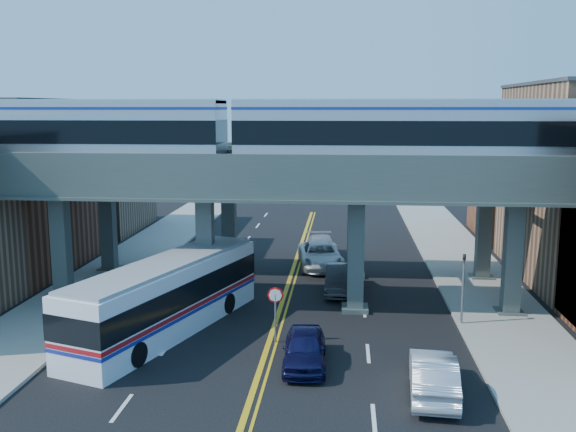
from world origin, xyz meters
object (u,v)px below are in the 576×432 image
stop_sign (275,305)px  car_lane_d (322,248)px  traffic_signal (463,281)px  car_parked_curb (433,375)px  car_lane_b (341,279)px  transit_bus (167,297)px  transit_train (398,132)px  car_lane_c (320,255)px  car_lane_a (305,349)px

stop_sign → car_lane_d: size_ratio=0.49×
traffic_signal → car_lane_d: traffic_signal is taller
car_lane_d → car_parked_curb: car_parked_curb is taller
traffic_signal → car_lane_b: (-6.00, 5.35, -1.51)m
car_lane_b → stop_sign: bearing=-107.9°
transit_bus → transit_train: bearing=-51.3°
car_parked_curb → stop_sign: bearing=-32.8°
transit_train → car_parked_curb: bearing=-85.6°
traffic_signal → transit_bus: size_ratio=0.31×
car_lane_c → car_lane_d: (-0.00, 2.42, -0.04)m
car_parked_curb → car_lane_c: bearing=-71.1°
transit_train → stop_sign: (-5.72, -5.00, -7.66)m
transit_train → car_lane_c: (-4.22, 9.15, -8.59)m
transit_train → car_lane_d: 15.04m
car_lane_a → car_lane_b: bearing=80.5°
traffic_signal → car_parked_curb: (-2.42, -7.89, -1.51)m
stop_sign → car_lane_d: bearing=84.8°
stop_sign → car_lane_a: 3.15m
transit_bus → car_lane_b: transit_bus is taller
car_lane_a → traffic_signal: bearing=34.8°
car_lane_a → car_lane_b: car_lane_b is taller
stop_sign → car_lane_a: (1.50, -2.57, -1.01)m
traffic_signal → car_lane_d: 15.53m
stop_sign → car_lane_c: stop_sign is taller
transit_bus → car_lane_d: transit_bus is taller
car_lane_b → car_parked_curb: (3.58, -13.25, 0.01)m
stop_sign → transit_train: bearing=41.2°
car_lane_b → car_lane_c: car_lane_c is taller
stop_sign → car_lane_d: 16.67m
stop_sign → car_lane_d: (1.50, 16.57, -0.97)m
traffic_signal → car_lane_b: bearing=138.3°
transit_train → car_lane_b: (-2.82, 3.35, -8.63)m
stop_sign → car_lane_a: stop_sign is taller
stop_sign → car_lane_b: size_ratio=0.55×
car_lane_b → transit_bus: bearing=-137.0°
car_lane_a → car_lane_d: size_ratio=0.81×
transit_train → car_lane_a: bearing=-119.1°
transit_train → transit_bus: 14.06m
transit_bus → car_parked_curb: bearing=-97.7°
transit_train → car_lane_a: (-4.22, -7.57, -8.67)m
transit_bus → car_lane_d: (6.84, 15.58, -0.92)m
car_lane_a → car_lane_d: 19.14m
car_parked_curb → traffic_signal: bearing=-102.8°
transit_bus → car_lane_a: transit_bus is taller
transit_bus → car_parked_curb: transit_bus is taller
car_lane_b → car_parked_curb: 13.72m
car_lane_c → stop_sign: bearing=-103.7°
car_lane_b → car_lane_d: (-1.40, 8.21, -0.00)m
transit_train → car_lane_d: size_ratio=9.42×
car_lane_c → car_parked_curb: bearing=-83.0°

